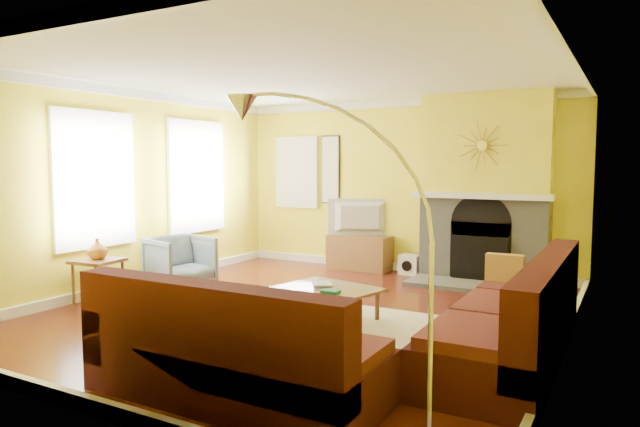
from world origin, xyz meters
The scene contains 27 objects.
floor centered at (0.00, 0.00, -0.01)m, with size 5.50×6.00×0.02m, color maroon.
ceiling centered at (0.00, 0.00, 2.71)m, with size 5.50×6.00×0.02m, color white.
wall_back centered at (0.00, 3.01, 1.35)m, with size 5.50×0.02×2.70m, color yellow.
wall_front centered at (0.00, -3.01, 1.35)m, with size 5.50×0.02×2.70m, color yellow.
wall_left centered at (-2.76, 0.00, 1.35)m, with size 0.02×6.00×2.70m, color yellow.
wall_right centered at (2.76, 0.00, 1.35)m, with size 0.02×6.00×2.70m, color yellow.
baseboard centered at (0.00, 0.00, 0.06)m, with size 5.50×6.00×0.12m, color white, non-canonical shape.
crown_molding centered at (0.00, 0.00, 2.64)m, with size 5.50×6.00×0.12m, color white, non-canonical shape.
window_left_near centered at (-2.72, 1.30, 1.50)m, with size 0.06×1.22×1.72m, color white.
window_left_far centered at (-2.72, -0.60, 1.50)m, with size 0.06×1.22×1.72m, color white.
window_back centered at (-1.90, 2.96, 1.55)m, with size 0.82×0.06×1.22m, color white.
wall_art centered at (-1.25, 2.97, 1.60)m, with size 0.34×0.04×1.14m, color white.
fireplace centered at (1.35, 2.80, 1.35)m, with size 1.80×0.40×2.70m, color gray, non-canonical shape.
mantel centered at (1.35, 2.56, 1.25)m, with size 1.92×0.22×0.08m, color white.
hearth centered at (1.35, 2.25, 0.03)m, with size 1.80×0.70×0.06m, color gray.
sunburst centered at (1.35, 2.57, 1.95)m, with size 0.70×0.04×0.70m, color olive, non-canonical shape.
rug centered at (0.35, -0.30, 0.01)m, with size 2.40×1.80×0.02m, color beige.
sectional_sofa centered at (1.20, -0.85, 0.45)m, with size 3.10×3.70×0.90m, color #3F1417, non-canonical shape.
coffee_table centered at (0.40, -0.35, 0.20)m, with size 1.00×1.00×0.40m, color white, non-canonical shape.
media_console centered at (-0.60, 2.75, 0.28)m, with size 1.00×0.45×0.55m, color brown.
tv centered at (-0.60, 2.75, 0.84)m, with size 1.02×0.13×0.59m, color black.
subwoofer centered at (0.25, 2.78, 0.15)m, with size 0.30×0.30×0.30m, color white.
armchair centered at (-2.20, 0.35, 0.35)m, with size 0.76×0.78×0.71m, color gray.
side_table centered at (-2.40, -0.85, 0.28)m, with size 0.50×0.50×0.55m, color brown, non-canonical shape.
vase centered at (-2.40, -0.85, 0.67)m, with size 0.24×0.24×0.25m, color orange.
book centered at (0.25, -0.25, 0.41)m, with size 0.20×0.27×0.03m, color white.
arc_lamp centered at (1.72, -2.55, 1.06)m, with size 1.35×0.36×2.12m, color silver, non-canonical shape.
Camera 1 is at (3.24, -5.49, 1.70)m, focal length 32.00 mm.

